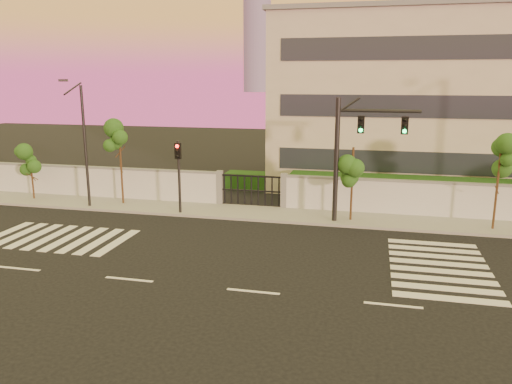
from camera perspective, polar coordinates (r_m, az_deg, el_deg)
ground at (r=18.77m, az=-0.33°, el=-11.32°), size 120.00×120.00×0.00m
sidewalk at (r=28.48m, az=4.63°, el=-2.71°), size 60.00×3.00×0.15m
perimeter_wall at (r=29.66m, az=5.30°, el=-0.11°), size 60.00×0.36×2.20m
hedge_row at (r=32.26m, az=7.84°, el=0.42°), size 41.00×4.25×1.80m
institutional_building at (r=38.99m, az=20.86°, el=9.76°), size 24.40×12.40×12.25m
road_markings at (r=22.51m, az=-2.01°, el=-7.11°), size 57.00×7.62×0.02m
street_tree_b at (r=34.75m, az=-24.34°, el=3.38°), size 1.38×1.10×3.61m
street_tree_c at (r=31.37m, az=-15.25°, el=5.09°), size 1.48×1.18×5.03m
street_tree_d at (r=27.23m, az=11.04°, el=2.77°), size 1.51×1.21×4.12m
street_tree_e at (r=27.78m, az=26.13°, el=3.06°), size 1.42×1.13×4.89m
traffic_signal_main at (r=26.64m, az=11.05°, el=5.20°), size 4.26×0.41×6.73m
traffic_signal_secondary at (r=28.58m, az=-8.83°, el=2.69°), size 0.33×0.33×4.30m
streetlight_west at (r=31.15m, az=-19.13°, el=5.59°), size 0.46×1.84×7.66m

